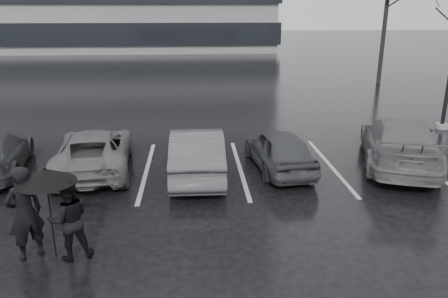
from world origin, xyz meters
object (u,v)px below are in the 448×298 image
car_east (399,142)px  pedestrian_left (25,213)px  car_west_a (197,152)px  car_west_b (94,150)px  tree_north (386,13)px  pedestrian_right (69,220)px  car_main (279,149)px

car_east → pedestrian_left: 10.52m
car_west_a → pedestrian_left: bearing=51.8°
car_west_b → pedestrian_left: (-0.28, -4.75, 0.32)m
car_west_a → tree_north: bearing=-127.6°
car_east → tree_north: size_ratio=0.60×
car_west_a → pedestrian_right: 4.91m
pedestrian_left → pedestrian_right: 0.84m
car_east → car_west_b: bearing=17.4°
car_west_a → pedestrian_left: pedestrian_left is taller
car_east → pedestrian_left: bearing=44.2°
tree_north → car_east: bearing=-110.8°
car_west_b → car_main: bearing=171.1°
car_east → pedestrian_left: (-9.47, -4.57, 0.20)m
car_main → tree_north: (9.25, 14.68, 3.63)m
pedestrian_left → pedestrian_right: bearing=133.9°
car_west_b → pedestrian_left: bearing=80.9°
car_west_a → car_east: car_east is taller
car_west_a → car_east: 6.17m
car_west_a → pedestrian_left: (-3.31, -4.15, 0.25)m
car_main → car_west_a: (-2.43, -0.29, 0.08)m
car_main → pedestrian_left: size_ratio=1.93×
pedestrian_left → car_west_b: bearing=-133.9°
car_main → pedestrian_right: pedestrian_right is taller
car_main → pedestrian_right: bearing=36.1°
car_east → pedestrian_right: bearing=46.8°
car_east → pedestrian_left: size_ratio=2.70×
tree_north → car_main: bearing=-122.2°
pedestrian_left → tree_north: size_ratio=0.22×
car_east → pedestrian_right: size_ratio=3.12×
tree_north → car_west_b: bearing=-135.7°
car_west_a → tree_north: tree_north is taller
pedestrian_right → tree_north: 24.11m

